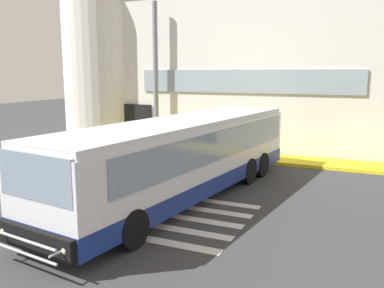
% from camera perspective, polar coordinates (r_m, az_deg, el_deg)
% --- Properties ---
extents(ground_plane, '(80.00, 90.00, 0.02)m').
position_cam_1_polar(ground_plane, '(16.88, -2.32, -4.65)').
color(ground_plane, '#353538').
rests_on(ground_plane, ground).
extents(bay_paint_stripes, '(4.40, 3.96, 0.01)m').
position_cam_1_polar(bay_paint_stripes, '(12.44, -2.69, -10.01)').
color(bay_paint_stripes, silver).
rests_on(bay_paint_stripes, ground).
extents(terminal_building, '(19.67, 13.80, 8.70)m').
position_cam_1_polar(terminal_building, '(27.36, 7.32, 10.09)').
color(terminal_building, silver).
rests_on(terminal_building, ground).
extents(boarding_curb, '(21.87, 2.00, 0.15)m').
position_cam_1_polar(boarding_curb, '(21.16, 3.48, -1.42)').
color(boarding_curb, yellow).
rests_on(boarding_curb, ground).
extents(entry_support_column, '(0.28, 0.28, 7.89)m').
position_cam_1_polar(entry_support_column, '(22.93, -5.11, 9.55)').
color(entry_support_column, slate).
rests_on(entry_support_column, boarding_curb).
extents(bus_main_foreground, '(4.51, 12.66, 2.70)m').
position_cam_1_polar(bus_main_foreground, '(13.86, -1.17, -2.16)').
color(bus_main_foreground, silver).
rests_on(bus_main_foreground, ground).
extents(passenger_near_column, '(0.41, 0.47, 1.68)m').
position_cam_1_polar(passenger_near_column, '(21.74, -4.67, 1.55)').
color(passenger_near_column, '#1E2338').
rests_on(passenger_near_column, boarding_curb).
extents(passenger_by_doorway, '(0.40, 0.50, 1.68)m').
position_cam_1_polar(passenger_by_doorway, '(21.56, -2.52, 1.51)').
color(passenger_by_doorway, '#4C4233').
rests_on(passenger_by_doorway, boarding_curb).
extents(passenger_at_curb_edge, '(0.56, 0.47, 1.68)m').
position_cam_1_polar(passenger_at_curb_edge, '(21.53, 1.73, 1.60)').
color(passenger_at_curb_edge, '#4C4233').
rests_on(passenger_at_curb_edge, boarding_curb).
extents(safety_bollard_yellow, '(0.18, 0.18, 0.90)m').
position_cam_1_polar(safety_bollard_yellow, '(20.08, 1.62, -0.94)').
color(safety_bollard_yellow, yellow).
rests_on(safety_bollard_yellow, ground).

